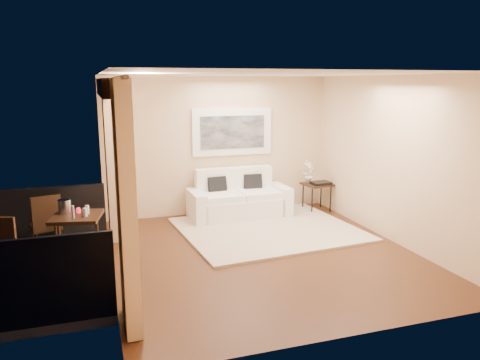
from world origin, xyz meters
TOP-DOWN VIEW (x-y plane):
  - floor at (0.00, 0.00)m, footprint 5.00×5.00m
  - room_shell at (-2.13, 0.00)m, footprint 5.00×6.40m
  - balcony at (-3.31, 0.00)m, footprint 1.81×2.60m
  - curtains at (-2.11, 0.00)m, footprint 0.16×4.80m
  - artwork at (0.27, 2.46)m, footprint 1.62×0.07m
  - rug at (0.50, 1.07)m, footprint 3.18×2.83m
  - sofa at (0.27, 2.09)m, footprint 1.96×0.89m
  - side_table at (1.93, 2.00)m, footprint 0.59×0.59m
  - tray at (1.97, 1.91)m, footprint 0.40×0.31m
  - orchid at (1.79, 2.11)m, footprint 0.30×0.27m
  - bistro_table at (-2.67, 0.34)m, footprint 0.77×0.77m
  - balcony_chair_far at (-3.11, 0.91)m, footprint 0.51×0.51m
  - ice_bucket at (-2.82, 0.48)m, footprint 0.18×0.18m
  - candle at (-2.64, 0.45)m, footprint 0.06×0.06m
  - vase at (-2.70, 0.18)m, footprint 0.04×0.04m
  - glass_a at (-2.55, 0.23)m, footprint 0.06×0.06m
  - glass_b at (-2.52, 0.36)m, footprint 0.06×0.06m

SIDE VIEW (x-z plane):
  - floor at x=0.00m, z-range 0.00..0.00m
  - rug at x=0.50m, z-range 0.00..0.04m
  - balcony at x=-3.31m, z-range -0.41..0.76m
  - sofa at x=0.27m, z-range -0.14..0.79m
  - side_table at x=1.93m, z-range 0.22..0.79m
  - balcony_chair_far at x=-3.11m, z-range 0.08..1.04m
  - tray at x=1.97m, z-range 0.56..0.61m
  - bistro_table at x=-2.67m, z-range 0.30..1.07m
  - candle at x=-2.64m, z-range 0.77..0.84m
  - orchid at x=1.79m, z-range 0.56..1.04m
  - glass_a at x=-2.55m, z-range 0.77..0.89m
  - glass_b at x=-2.52m, z-range 0.77..0.89m
  - vase at x=-2.70m, z-range 0.77..0.95m
  - ice_bucket at x=-2.82m, z-range 0.77..0.97m
  - curtains at x=-2.11m, z-range 0.02..2.66m
  - artwork at x=0.27m, z-range 1.16..2.08m
  - room_shell at x=-2.13m, z-range 0.02..5.02m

